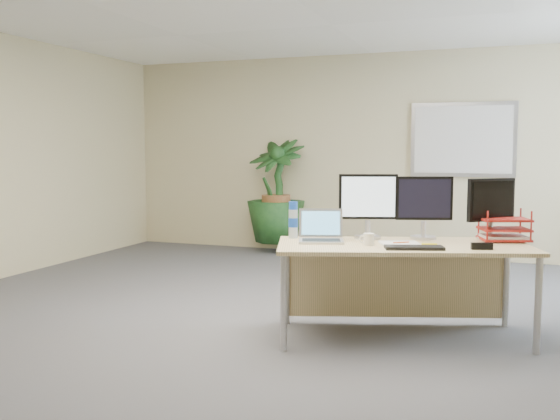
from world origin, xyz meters
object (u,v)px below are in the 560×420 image
(monitor_left, at_px, (368,202))
(laptop, at_px, (321,233))
(desk, at_px, (401,261))
(floor_plant, at_px, (276,199))
(monitor_right, at_px, (424,203))

(monitor_left, xyz_separation_m, laptop, (-0.31, -0.26, -0.23))
(desk, relative_size, monitor_left, 3.94)
(floor_plant, xyz_separation_m, monitor_left, (1.95, -3.16, 0.27))
(desk, height_order, floor_plant, floor_plant)
(desk, height_order, monitor_right, monitor_right)
(monitor_left, bearing_deg, monitor_right, 17.95)
(monitor_right, distance_m, laptop, 0.86)
(floor_plant, bearing_deg, monitor_right, -51.90)
(desk, distance_m, floor_plant, 3.95)
(desk, height_order, laptop, laptop)
(desk, relative_size, laptop, 4.89)
(desk, xyz_separation_m, floor_plant, (-2.23, 3.26, 0.18))
(floor_plant, bearing_deg, monitor_left, -58.31)
(desk, distance_m, monitor_right, 0.51)
(monitor_right, xyz_separation_m, laptop, (-0.73, -0.40, -0.22))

